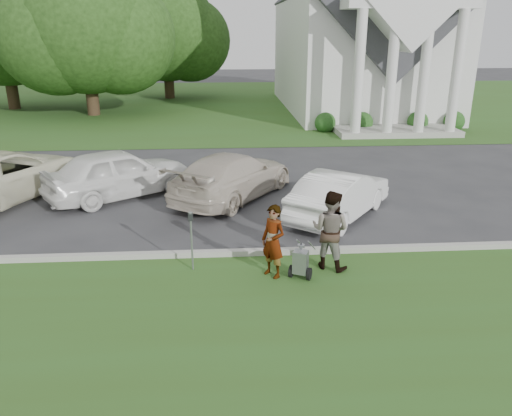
{
  "coord_description": "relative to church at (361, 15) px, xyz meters",
  "views": [
    {
      "loc": [
        0.1,
        -10.26,
        5.08
      ],
      "look_at": [
        0.78,
        0.0,
        1.4
      ],
      "focal_mm": 35.0,
      "sensor_mm": 36.0,
      "label": 1
    }
  ],
  "objects": [
    {
      "name": "church",
      "position": [
        0.0,
        0.0,
        0.0
      ],
      "size": [
        9.19,
        19.0,
        24.1
      ],
      "color": "white",
      "rests_on": "ground"
    },
    {
      "name": "car_d",
      "position": [
        -5.63,
        -20.11,
        -5.26
      ],
      "size": [
        3.66,
        4.14,
        1.36
      ],
      "primitive_type": "imported",
      "rotation": [
        0.0,
        0.0,
        2.48
      ],
      "color": "white",
      "rests_on": "ground"
    },
    {
      "name": "tree_left",
      "position": [
        -17.01,
        -1.13,
        -0.83
      ],
      "size": [
        10.63,
        8.4,
        9.71
      ],
      "color": "#332316",
      "rests_on": "ground"
    },
    {
      "name": "parking_meter_near",
      "position": [
        -9.64,
        -23.25,
        -5.07
      ],
      "size": [
        0.1,
        0.09,
        1.38
      ],
      "color": "gray",
      "rests_on": "ground"
    },
    {
      "name": "tree_back",
      "position": [
        -13.01,
        6.87,
        -1.21
      ],
      "size": [
        9.61,
        7.6,
        8.89
      ],
      "color": "#332316",
      "rests_on": "ground"
    },
    {
      "name": "curb",
      "position": [
        -9.0,
        -22.56,
        -5.86
      ],
      "size": [
        80.0,
        0.18,
        0.15
      ],
      "primitive_type": "cube",
      "color": "#9E9E93",
      "rests_on": "ground"
    },
    {
      "name": "person_left",
      "position": [
        -7.89,
        -23.65,
        -5.13
      ],
      "size": [
        0.68,
        0.7,
        1.62
      ],
      "primitive_type": "imported",
      "rotation": [
        0.0,
        0.0,
        -0.83
      ],
      "color": "#999999",
      "rests_on": "ground"
    },
    {
      "name": "car_c",
      "position": [
        -8.63,
        -18.17,
        -5.22
      ],
      "size": [
        4.49,
        5.26,
        1.45
      ],
      "primitive_type": "imported",
      "rotation": [
        0.0,
        0.0,
        2.54
      ],
      "color": "beige",
      "rests_on": "ground"
    },
    {
      "name": "church_lawn",
      "position": [
        -9.0,
        3.89,
        -5.93
      ],
      "size": [
        80.0,
        30.0,
        0.01
      ],
      "primitive_type": "cube",
      "color": "#33561D",
      "rests_on": "ground"
    },
    {
      "name": "person_right",
      "position": [
        -6.59,
        -23.31,
        -5.04
      ],
      "size": [
        1.11,
        1.05,
        1.8
      ],
      "primitive_type": "imported",
      "rotation": [
        0.0,
        0.0,
        2.56
      ],
      "color": "#999999",
      "rests_on": "ground"
    },
    {
      "name": "tree_far",
      "position": [
        -23.01,
        1.87,
        -0.25
      ],
      "size": [
        11.64,
        9.2,
        10.73
      ],
      "color": "#332316",
      "rests_on": "ground"
    },
    {
      "name": "striping_cart",
      "position": [
        -7.3,
        -23.79,
        -5.57
      ],
      "size": [
        0.73,
        1.0,
        0.86
      ],
      "rotation": [
        0.0,
        0.0,
        -0.42
      ],
      "color": "black",
      "rests_on": "ground"
    },
    {
      "name": "car_a",
      "position": [
        -15.82,
        -17.73,
        -5.16
      ],
      "size": [
        4.58,
        6.14,
        1.55
      ],
      "primitive_type": "imported",
      "rotation": [
        0.0,
        0.0,
        2.73
      ],
      "color": "#F0EDCC",
      "rests_on": "ground"
    },
    {
      "name": "ground",
      "position": [
        -9.0,
        -23.11,
        -5.94
      ],
      "size": [
        120.0,
        120.0,
        0.0
      ],
      "primitive_type": "plane",
      "color": "#333335",
      "rests_on": "ground"
    },
    {
      "name": "grass_strip",
      "position": [
        -9.0,
        -26.11,
        -5.93
      ],
      "size": [
        80.0,
        7.0,
        0.01
      ],
      "primitive_type": "cube",
      "color": "#33561D",
      "rests_on": "ground"
    },
    {
      "name": "car_b",
      "position": [
        -12.24,
        -17.83,
        -5.15
      ],
      "size": [
        4.87,
        4.17,
        1.58
      ],
      "primitive_type": "imported",
      "rotation": [
        0.0,
        0.0,
        2.17
      ],
      "color": "white",
      "rests_on": "ground"
    }
  ]
}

